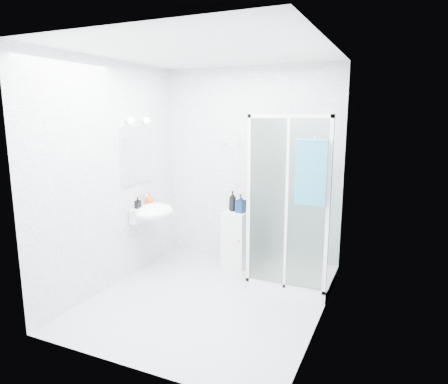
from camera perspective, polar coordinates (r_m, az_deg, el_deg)
The scene contains 12 objects.
room at distance 4.11m, azimuth -2.64°, elevation 1.25°, with size 2.40×2.60×2.60m.
shower_enclosure at distance 4.79m, azimuth 8.92°, elevation -7.99°, with size 0.90×0.95×2.00m.
wall_basin at distance 5.09m, azimuth -10.24°, elevation -2.79°, with size 0.46×0.56×0.35m.
mirror at distance 5.08m, azimuth -12.37°, elevation 5.17°, with size 0.02×0.60×0.70m, color white.
vanity_lights at distance 5.03m, azimuth -12.11°, elevation 9.92°, with size 0.10×0.40×0.08m.
wall_hooks at distance 5.31m, azimuth 1.07°, elevation 6.97°, with size 0.23×0.06×0.03m.
storage_cabinet at distance 5.30m, azimuth 1.79°, elevation -6.76°, with size 0.34×0.35×0.75m.
hand_towel at distance 4.10m, azimuth 12.32°, elevation 2.96°, with size 0.32×0.05×0.68m.
shampoo_bottle_a at distance 5.21m, azimuth 1.24°, elevation -1.28°, with size 0.10×0.10×0.27m, color black.
shampoo_bottle_b at distance 5.13m, azimuth 2.40°, elevation -1.63°, with size 0.11×0.11×0.24m, color #0B1E47.
soap_dispenser_orange at distance 5.23m, azimuth -10.62°, elevation -0.85°, with size 0.12×0.12×0.15m, color #C04216.
soap_dispenser_black at distance 5.00m, azimuth -12.21°, elevation -1.49°, with size 0.07×0.07×0.14m, color black.
Camera 1 is at (1.83, -3.61, 2.00)m, focal length 32.00 mm.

